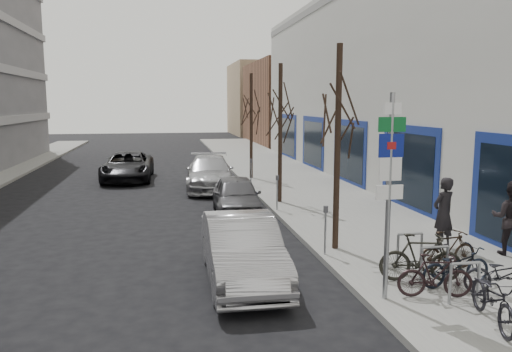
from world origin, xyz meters
name	(u,v)px	position (x,y,z in m)	size (l,w,h in m)	color
ground	(267,314)	(0.00, 0.00, 0.00)	(120.00, 120.00, 0.00)	black
sidewalk_east	(326,202)	(4.50, 10.00, 0.07)	(5.00, 70.00, 0.15)	slate
commercial_building	(510,85)	(17.00, 16.00, 5.00)	(20.00, 32.00, 10.00)	#B7B7B2
brick_building_far	(312,103)	(13.00, 40.00, 4.00)	(12.00, 14.00, 8.00)	brown
tan_building_far	(282,99)	(13.50, 55.00, 4.50)	(13.00, 12.00, 9.00)	#937A5B
highway_sign_pole	(389,184)	(2.40, -0.01, 2.46)	(0.55, 0.10, 4.20)	gray
bike_rack	(434,260)	(3.80, 0.60, 0.66)	(0.66, 2.26, 0.83)	gray
tree_near	(339,99)	(2.60, 3.50, 4.10)	(1.80, 1.80, 5.50)	black
tree_mid	(280,100)	(2.60, 10.00, 4.10)	(1.80, 1.80, 5.50)	black
tree_far	(251,101)	(2.60, 16.50, 4.10)	(1.80, 1.80, 5.50)	black
meter_front	(325,225)	(2.15, 3.00, 0.92)	(0.10, 0.08, 1.27)	gray
meter_mid	(277,189)	(2.15, 8.50, 0.92)	(0.10, 0.08, 1.27)	gray
meter_back	(251,169)	(2.15, 14.00, 0.92)	(0.10, 0.08, 1.27)	gray
bike_near_left	(494,294)	(3.74, -1.44, 0.69)	(0.54, 1.78, 1.09)	black
bike_near_right	(435,275)	(3.39, -0.14, 0.61)	(0.45, 1.51, 0.92)	black
bike_mid_curb	(456,263)	(4.16, 0.36, 0.65)	(0.50, 1.65, 1.01)	black
bike_mid_inner	(421,257)	(3.56, 0.74, 0.69)	(0.53, 1.80, 1.09)	black
bike_far_curb	(506,270)	(4.88, -0.25, 0.65)	(0.50, 1.64, 1.00)	black
bike_far_inner	(448,250)	(4.54, 1.29, 0.64)	(0.48, 1.60, 0.97)	black
parked_car_front	(242,249)	(-0.18, 1.90, 0.74)	(1.56, 4.47, 1.47)	#A8A7AC
parked_car_mid	(237,196)	(0.68, 8.62, 0.69)	(1.64, 4.07, 1.39)	#515055
parked_car_back	(210,173)	(0.24, 14.23, 0.77)	(2.16, 5.30, 1.54)	#A3A3A8
lane_car	(128,166)	(-3.73, 17.79, 0.74)	(2.45, 5.31, 1.48)	black
pedestrian_near	(443,213)	(5.41, 2.98, 1.11)	(0.70, 0.46, 1.92)	black
pedestrian_far	(511,218)	(6.78, 2.15, 1.11)	(0.71, 0.48, 1.93)	black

